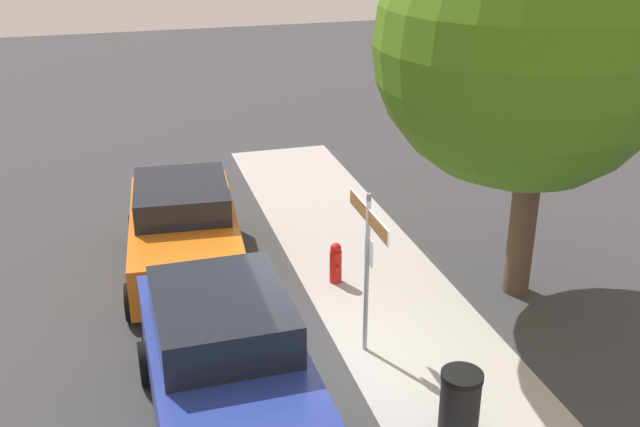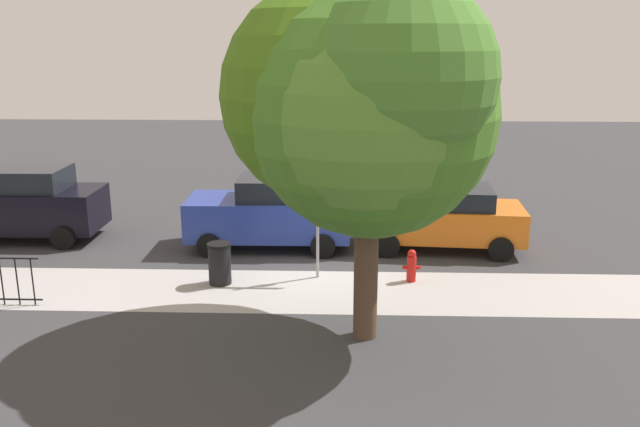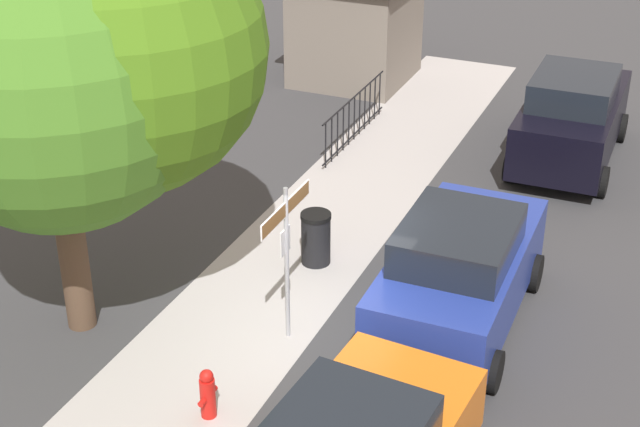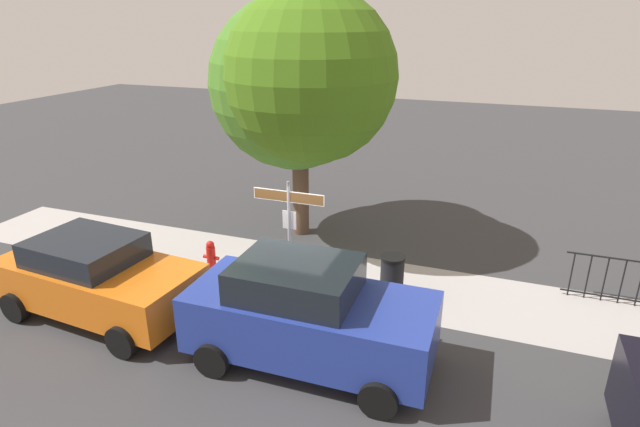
% 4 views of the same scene
% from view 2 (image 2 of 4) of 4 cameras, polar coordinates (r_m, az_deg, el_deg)
% --- Properties ---
extents(ground_plane, '(60.00, 60.00, 0.00)m').
position_cam_2_polar(ground_plane, '(16.28, -0.53, -5.00)').
color(ground_plane, '#38383A').
extents(sidewalk_strip, '(24.00, 2.60, 0.00)m').
position_cam_2_polar(sidewalk_strip, '(15.29, -8.30, -6.53)').
color(sidewalk_strip, '#AAA5A4').
rests_on(sidewalk_strip, ground_plane).
extents(street_sign, '(1.65, 0.07, 2.61)m').
position_cam_2_polar(street_sign, '(15.35, -0.21, 0.92)').
color(street_sign, '#9EA0A5').
rests_on(street_sign, ground_plane).
extents(shade_tree, '(5.07, 5.25, 6.66)m').
position_cam_2_polar(shade_tree, '(11.89, 3.68, 9.44)').
color(shade_tree, brown).
rests_on(shade_tree, ground_plane).
extents(car_orange, '(4.37, 2.36, 1.70)m').
position_cam_2_polar(car_orange, '(18.08, 10.65, -0.32)').
color(car_orange, orange).
rests_on(car_orange, ground_plane).
extents(car_blue, '(4.38, 2.14, 1.95)m').
position_cam_2_polar(car_blue, '(17.93, -4.29, 0.12)').
color(car_blue, navy).
rests_on(car_blue, ground_plane).
extents(car_black, '(4.53, 2.13, 2.06)m').
position_cam_2_polar(car_black, '(20.37, -24.36, 0.76)').
color(car_black, black).
rests_on(car_black, ground_plane).
extents(fire_hydrant, '(0.42, 0.22, 0.78)m').
position_cam_2_polar(fire_hydrant, '(15.66, 7.90, -4.48)').
color(fire_hydrant, red).
rests_on(fire_hydrant, ground_plane).
extents(trash_bin, '(0.55, 0.55, 0.98)m').
position_cam_2_polar(trash_bin, '(15.51, -8.65, -4.28)').
color(trash_bin, black).
rests_on(trash_bin, ground_plane).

